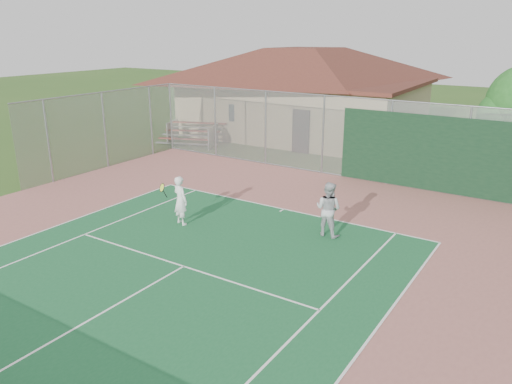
% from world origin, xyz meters
% --- Properties ---
extents(back_fence, '(20.08, 0.11, 3.53)m').
position_xyz_m(back_fence, '(2.11, 16.98, 1.67)').
color(back_fence, gray).
rests_on(back_fence, ground).
extents(side_fence_left, '(0.08, 9.00, 3.50)m').
position_xyz_m(side_fence_left, '(-10.00, 12.50, 1.75)').
color(side_fence_left, gray).
rests_on(side_fence_left, ground).
extents(clubhouse, '(14.55, 9.89, 6.19)m').
position_xyz_m(clubhouse, '(-5.88, 24.37, 3.14)').
color(clubhouse, tan).
rests_on(clubhouse, ground).
extents(bleachers, '(3.76, 2.90, 1.17)m').
position_xyz_m(bleachers, '(-9.91, 18.56, 0.62)').
color(bleachers, maroon).
rests_on(bleachers, ground).
extents(player_white_front, '(1.05, 0.76, 1.65)m').
position_xyz_m(player_white_front, '(-2.16, 8.77, 0.83)').
color(player_white_front, white).
rests_on(player_white_front, ground).
extents(player_grey_back, '(0.88, 0.70, 1.74)m').
position_xyz_m(player_grey_back, '(2.34, 10.55, 0.87)').
color(player_grey_back, '#ACAFB1').
rests_on(player_grey_back, ground).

